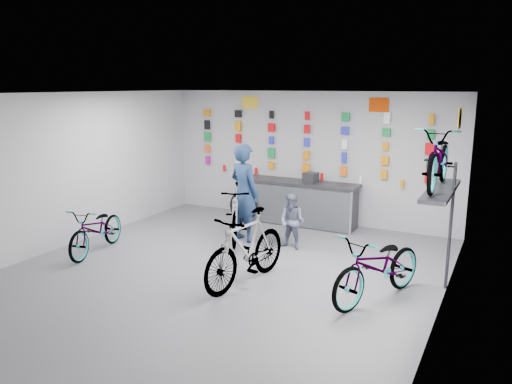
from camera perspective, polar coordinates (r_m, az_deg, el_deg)
The scene contains 20 objects.
floor at distance 8.54m, azimuth -4.40°, elevation -9.42°, with size 8.00×8.00×0.00m, color #545459.
ceiling at distance 7.95m, azimuth -4.76°, elevation 11.14°, with size 8.00×8.00×0.00m, color white.
wall_back at distance 11.65m, azimuth 5.90°, elevation 4.02°, with size 7.00×7.00×0.00m, color #B4B4B6.
wall_left at distance 10.37m, azimuth -21.23°, elevation 2.26°, with size 8.00×8.00×0.00m, color #B4B4B6.
wall_right at distance 6.96m, azimuth 20.70°, elevation -2.22°, with size 8.00×8.00×0.00m, color #B4B4B6.
counter at distance 11.42m, azimuth 4.94°, elevation -1.31°, with size 2.70×0.66×1.00m.
merch_wall at distance 11.55m, azimuth 5.77°, elevation 5.41°, with size 5.58×0.08×1.57m.
wall_bracket at distance 8.15m, azimuth 20.53°, elevation -0.45°, with size 0.39×1.90×2.00m.
sign_left at distance 12.15m, azimuth -0.70°, elevation 10.19°, with size 0.42×0.02×0.30m, color yellow.
sign_right at distance 11.04m, azimuth 13.86°, elevation 9.65°, with size 0.42×0.02×0.30m, color #D23A04.
sign_side at distance 7.98m, azimuth 22.25°, elevation 7.78°, with size 0.02×0.40×0.30m, color yellow.
bike_left at distance 9.93m, azimuth -17.74°, elevation -4.08°, with size 0.61×1.74×0.91m, color gray.
bike_center at distance 7.95m, azimuth -1.16°, elevation -6.44°, with size 0.56×1.99×1.20m, color gray.
bike_right at distance 7.61m, azimuth 13.85°, elevation -8.30°, with size 0.69×1.98×1.04m, color gray.
bike_service at distance 10.17m, azimuth -2.19°, elevation -2.40°, with size 0.54×1.93×1.16m, color gray.
bike_wall at distance 8.06m, azimuth 20.29°, elevation 3.69°, with size 0.63×1.80×0.95m, color gray.
clerk at distance 10.09m, azimuth -1.35°, elevation -0.09°, with size 0.73×0.48×1.99m, color navy.
customer at distance 9.68m, azimuth 4.14°, elevation -3.39°, with size 0.53×0.41×1.09m, color #525871.
spare_wheel at distance 11.65m, azimuth -1.46°, elevation -1.60°, with size 0.74×0.18×0.74m.
register at distance 11.20m, azimuth 6.27°, elevation 1.66°, with size 0.28×0.30×0.22m, color black.
Camera 1 is at (4.22, -6.73, 3.13)m, focal length 35.00 mm.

